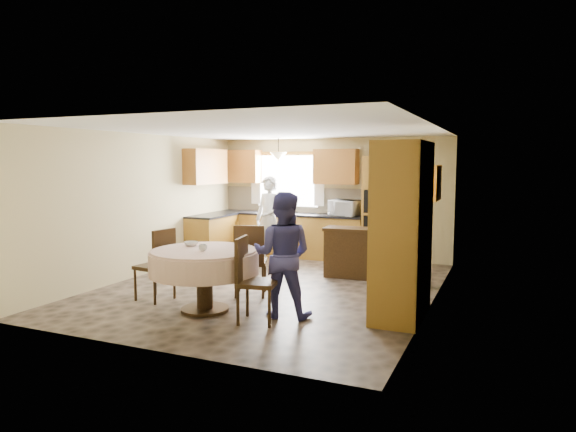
% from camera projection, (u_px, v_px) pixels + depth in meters
% --- Properties ---
extents(floor, '(5.00, 6.00, 0.01)m').
position_uv_depth(floor, '(271.00, 287.00, 8.23)').
color(floor, brown).
rests_on(floor, ground).
extents(ceiling, '(5.00, 6.00, 0.01)m').
position_uv_depth(ceiling, '(270.00, 130.00, 7.97)').
color(ceiling, white).
rests_on(ceiling, wall_back).
extents(wall_back, '(5.00, 0.02, 2.50)m').
position_uv_depth(wall_back, '(331.00, 198.00, 10.83)').
color(wall_back, tan).
rests_on(wall_back, floor).
extents(wall_front, '(5.00, 0.02, 2.50)m').
position_uv_depth(wall_front, '(148.00, 234.00, 5.36)').
color(wall_front, tan).
rests_on(wall_front, floor).
extents(wall_left, '(0.02, 6.00, 2.50)m').
position_uv_depth(wall_left, '(143.00, 205.00, 9.09)').
color(wall_left, tan).
rests_on(wall_left, floor).
extents(wall_right, '(0.02, 6.00, 2.50)m').
position_uv_depth(wall_right, '(433.00, 217.00, 7.11)').
color(wall_right, tan).
rests_on(wall_right, floor).
extents(window, '(1.40, 0.03, 1.10)m').
position_uv_depth(window, '(288.00, 181.00, 11.18)').
color(window, white).
rests_on(window, wall_back).
extents(curtain_left, '(0.22, 0.02, 1.15)m').
position_uv_depth(curtain_left, '(256.00, 178.00, 11.42)').
color(curtain_left, white).
rests_on(curtain_left, wall_back).
extents(curtain_right, '(0.22, 0.02, 1.15)m').
position_uv_depth(curtain_right, '(319.00, 179.00, 10.83)').
color(curtain_right, white).
rests_on(curtain_right, wall_back).
extents(base_cab_back, '(3.30, 0.60, 0.88)m').
position_uv_depth(base_cab_back, '(289.00, 235.00, 10.98)').
color(base_cab_back, '#AB7B2D').
rests_on(base_cab_back, floor).
extents(counter_back, '(3.30, 0.64, 0.04)m').
position_uv_depth(counter_back, '(289.00, 214.00, 10.93)').
color(counter_back, black).
rests_on(counter_back, base_cab_back).
extents(base_cab_left, '(0.60, 1.20, 0.88)m').
position_uv_depth(base_cab_left, '(212.00, 237.00, 10.70)').
color(base_cab_left, '#AB7B2D').
rests_on(base_cab_left, floor).
extents(counter_left, '(0.64, 1.20, 0.04)m').
position_uv_depth(counter_left, '(212.00, 215.00, 10.65)').
color(counter_left, black).
rests_on(counter_left, base_cab_left).
extents(backsplash, '(3.30, 0.02, 0.55)m').
position_uv_depth(backsplash, '(294.00, 200.00, 11.17)').
color(backsplash, '#C2B089').
rests_on(backsplash, wall_back).
extents(wall_cab_left, '(0.85, 0.33, 0.72)m').
position_uv_depth(wall_cab_left, '(242.00, 166.00, 11.43)').
color(wall_cab_left, '#AA682A').
rests_on(wall_cab_left, wall_back).
extents(wall_cab_right, '(0.90, 0.33, 0.72)m').
position_uv_depth(wall_cab_right, '(336.00, 167.00, 10.56)').
color(wall_cab_right, '#AA682A').
rests_on(wall_cab_right, wall_back).
extents(wall_cab_side, '(0.33, 1.20, 0.72)m').
position_uv_depth(wall_cab_side, '(206.00, 167.00, 10.59)').
color(wall_cab_side, '#AA682A').
rests_on(wall_cab_side, wall_left).
extents(oven_tower, '(0.66, 0.62, 2.12)m').
position_uv_depth(oven_tower, '(382.00, 210.00, 10.12)').
color(oven_tower, '#AB7B2D').
rests_on(oven_tower, floor).
extents(oven_upper, '(0.56, 0.01, 0.45)m').
position_uv_depth(oven_upper, '(378.00, 202.00, 9.81)').
color(oven_upper, black).
rests_on(oven_upper, oven_tower).
extents(oven_lower, '(0.56, 0.01, 0.45)m').
position_uv_depth(oven_lower, '(377.00, 228.00, 9.86)').
color(oven_lower, black).
rests_on(oven_lower, oven_tower).
extents(pendant, '(0.36, 0.36, 0.18)m').
position_uv_depth(pendant, '(278.00, 157.00, 10.68)').
color(pendant, beige).
rests_on(pendant, ceiling).
extents(sideboard, '(1.16, 0.53, 0.82)m').
position_uv_depth(sideboard, '(357.00, 254.00, 8.91)').
color(sideboard, '#3A250F').
rests_on(sideboard, floor).
extents(space_heater, '(0.39, 0.29, 0.51)m').
position_uv_depth(space_heater, '(418.00, 271.00, 8.24)').
color(space_heater, black).
rests_on(space_heater, floor).
extents(cupboard, '(0.59, 1.18, 2.26)m').
position_uv_depth(cupboard, '(402.00, 231.00, 6.53)').
color(cupboard, '#AB7B2D').
rests_on(cupboard, floor).
extents(dining_table, '(1.46, 1.46, 0.84)m').
position_uv_depth(dining_table, '(204.00, 263.00, 6.88)').
color(dining_table, '#3A250F').
rests_on(dining_table, floor).
extents(chair_left, '(0.51, 0.51, 1.05)m').
position_uv_depth(chair_left, '(159.00, 261.00, 7.40)').
color(chair_left, '#3A250F').
rests_on(chair_left, floor).
extents(chair_back, '(0.61, 0.61, 1.08)m').
position_uv_depth(chair_back, '(250.00, 257.00, 7.62)').
color(chair_back, '#3A250F').
rests_on(chair_back, floor).
extents(chair_right, '(0.54, 0.54, 1.07)m').
position_uv_depth(chair_right, '(251.00, 275.00, 6.42)').
color(chair_right, '#3A250F').
rests_on(chair_right, floor).
extents(framed_picture, '(0.06, 0.63, 0.53)m').
position_uv_depth(framed_picture, '(437.00, 183.00, 7.60)').
color(framed_picture, '#EDA845').
rests_on(framed_picture, wall_right).
extents(microwave, '(0.65, 0.51, 0.32)m').
position_uv_depth(microwave, '(345.00, 208.00, 10.37)').
color(microwave, silver).
rests_on(microwave, counter_back).
extents(person_sink, '(0.71, 0.54, 1.73)m').
position_uv_depth(person_sink, '(269.00, 219.00, 10.26)').
color(person_sink, silver).
rests_on(person_sink, floor).
extents(person_dining, '(0.89, 0.75, 1.63)m').
position_uv_depth(person_dining, '(283.00, 255.00, 6.62)').
color(person_dining, '#3C3B80').
rests_on(person_dining, floor).
extents(bowl_sideboard, '(0.25, 0.25, 0.05)m').
position_uv_depth(bowl_sideboard, '(347.00, 229.00, 8.93)').
color(bowl_sideboard, '#B2B2B2').
rests_on(bowl_sideboard, sideboard).
extents(bottle_sideboard, '(0.12, 0.12, 0.27)m').
position_uv_depth(bottle_sideboard, '(375.00, 224.00, 8.73)').
color(bottle_sideboard, silver).
rests_on(bottle_sideboard, sideboard).
extents(cup_table, '(0.15, 0.15, 0.09)m').
position_uv_depth(cup_table, '(203.00, 248.00, 6.74)').
color(cup_table, '#B2B2B2').
rests_on(cup_table, dining_table).
extents(bowl_table, '(0.21, 0.21, 0.06)m').
position_uv_depth(bowl_table, '(191.00, 244.00, 7.15)').
color(bowl_table, '#B2B2B2').
rests_on(bowl_table, dining_table).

